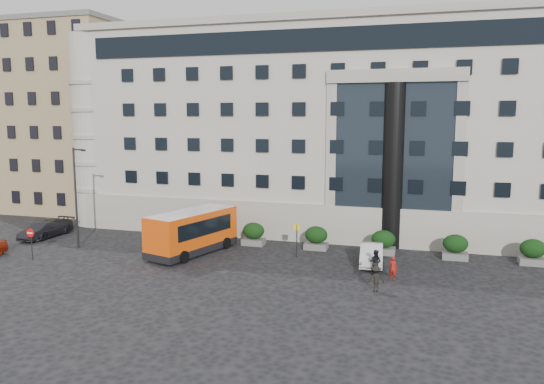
{
  "coord_description": "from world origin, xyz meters",
  "views": [
    {
      "loc": [
        14.5,
        -32.34,
        10.44
      ],
      "look_at": [
        3.88,
        3.98,
        5.0
      ],
      "focal_mm": 35.0,
      "sensor_mm": 36.0,
      "label": 1
    }
  ],
  "objects_px": {
    "street_lamp": "(76,194)",
    "white_taxi": "(371,254)",
    "hedge_f": "(533,252)",
    "hedge_d": "(383,242)",
    "bus_stop_sign": "(297,235)",
    "hedge_b": "(254,234)",
    "parked_car_c": "(49,228)",
    "pedestrian_b": "(375,262)",
    "hedge_a": "(195,230)",
    "hedge_e": "(455,247)",
    "parked_car_b": "(41,231)",
    "hedge_c": "(316,238)",
    "minibus": "(192,230)",
    "red_truck": "(153,201)",
    "pedestrian_a": "(393,268)",
    "no_entry_sign": "(31,238)",
    "pedestrian_c": "(376,279)",
    "parked_car_d": "(147,212)"
  },
  "relations": [
    {
      "from": "hedge_f",
      "to": "pedestrian_a",
      "type": "relative_size",
      "value": 1.21
    },
    {
      "from": "hedge_d",
      "to": "pedestrian_a",
      "type": "bearing_deg",
      "value": -79.98
    },
    {
      "from": "parked_car_c",
      "to": "pedestrian_a",
      "type": "distance_m",
      "value": 30.0
    },
    {
      "from": "hedge_f",
      "to": "street_lamp",
      "type": "height_order",
      "value": "street_lamp"
    },
    {
      "from": "hedge_a",
      "to": "parked_car_b",
      "type": "distance_m",
      "value": 13.35
    },
    {
      "from": "parked_car_b",
      "to": "pedestrian_b",
      "type": "bearing_deg",
      "value": -2.44
    },
    {
      "from": "no_entry_sign",
      "to": "minibus",
      "type": "distance_m",
      "value": 11.67
    },
    {
      "from": "parked_car_d",
      "to": "hedge_e",
      "type": "bearing_deg",
      "value": -16.33
    },
    {
      "from": "bus_stop_sign",
      "to": "parked_car_b",
      "type": "bearing_deg",
      "value": -179.44
    },
    {
      "from": "hedge_a",
      "to": "parked_car_c",
      "type": "xyz_separation_m",
      "value": [
        -13.0,
        -2.06,
        -0.22
      ]
    },
    {
      "from": "bus_stop_sign",
      "to": "minibus",
      "type": "xyz_separation_m",
      "value": [
        -7.96,
        -1.03,
        0.07
      ]
    },
    {
      "from": "hedge_d",
      "to": "minibus",
      "type": "relative_size",
      "value": 0.22
    },
    {
      "from": "hedge_f",
      "to": "parked_car_c",
      "type": "xyz_separation_m",
      "value": [
        -39.0,
        -2.06,
        -0.22
      ]
    },
    {
      "from": "parked_car_c",
      "to": "pedestrian_b",
      "type": "height_order",
      "value": "pedestrian_b"
    },
    {
      "from": "hedge_c",
      "to": "red_truck",
      "type": "xyz_separation_m",
      "value": [
        -19.42,
        9.24,
        0.61
      ]
    },
    {
      "from": "hedge_d",
      "to": "bus_stop_sign",
      "type": "relative_size",
      "value": 0.73
    },
    {
      "from": "no_entry_sign",
      "to": "bus_stop_sign",
      "type": "bearing_deg",
      "value": 18.08
    },
    {
      "from": "street_lamp",
      "to": "white_taxi",
      "type": "height_order",
      "value": "street_lamp"
    },
    {
      "from": "parked_car_b",
      "to": "pedestrian_c",
      "type": "distance_m",
      "value": 29.51
    },
    {
      "from": "parked_car_c",
      "to": "pedestrian_a",
      "type": "height_order",
      "value": "pedestrian_a"
    },
    {
      "from": "minibus",
      "to": "pedestrian_c",
      "type": "xyz_separation_m",
      "value": [
        14.35,
        -5.2,
        -1.0
      ]
    },
    {
      "from": "hedge_d",
      "to": "pedestrian_a",
      "type": "relative_size",
      "value": 1.21
    },
    {
      "from": "hedge_b",
      "to": "street_lamp",
      "type": "xyz_separation_m",
      "value": [
        -13.14,
        -4.8,
        3.44
      ]
    },
    {
      "from": "red_truck",
      "to": "minibus",
      "type": "bearing_deg",
      "value": -49.31
    },
    {
      "from": "street_lamp",
      "to": "pedestrian_c",
      "type": "height_order",
      "value": "street_lamp"
    },
    {
      "from": "hedge_a",
      "to": "white_taxi",
      "type": "distance_m",
      "value": 15.37
    },
    {
      "from": "no_entry_sign",
      "to": "parked_car_c",
      "type": "xyz_separation_m",
      "value": [
        -4.0,
        6.78,
        -0.95
      ]
    },
    {
      "from": "no_entry_sign",
      "to": "white_taxi",
      "type": "xyz_separation_m",
      "value": [
        24.04,
        5.64,
        -0.92
      ]
    },
    {
      "from": "hedge_c",
      "to": "street_lamp",
      "type": "xyz_separation_m",
      "value": [
        -18.34,
        -4.8,
        3.44
      ]
    },
    {
      "from": "street_lamp",
      "to": "parked_car_b",
      "type": "distance_m",
      "value": 6.5
    },
    {
      "from": "red_truck",
      "to": "hedge_f",
      "type": "bearing_deg",
      "value": -13.02
    },
    {
      "from": "street_lamp",
      "to": "parked_car_d",
      "type": "relative_size",
      "value": 1.45
    },
    {
      "from": "street_lamp",
      "to": "hedge_f",
      "type": "bearing_deg",
      "value": 8.05
    },
    {
      "from": "hedge_c",
      "to": "hedge_e",
      "type": "xyz_separation_m",
      "value": [
        10.4,
        0.0,
        0.0
      ]
    },
    {
      "from": "hedge_c",
      "to": "street_lamp",
      "type": "bearing_deg",
      "value": -165.33
    },
    {
      "from": "hedge_a",
      "to": "hedge_e",
      "type": "xyz_separation_m",
      "value": [
        20.8,
        0.0,
        0.0
      ]
    },
    {
      "from": "bus_stop_sign",
      "to": "no_entry_sign",
      "type": "xyz_separation_m",
      "value": [
        -18.5,
        -6.04,
        -0.08
      ]
    },
    {
      "from": "no_entry_sign",
      "to": "pedestrian_c",
      "type": "height_order",
      "value": "no_entry_sign"
    },
    {
      "from": "hedge_c",
      "to": "parked_car_c",
      "type": "bearing_deg",
      "value": -174.97
    },
    {
      "from": "pedestrian_a",
      "to": "pedestrian_b",
      "type": "xyz_separation_m",
      "value": [
        -1.17,
        0.62,
        0.1
      ]
    },
    {
      "from": "red_truck",
      "to": "parked_car_d",
      "type": "xyz_separation_m",
      "value": [
        0.54,
        -2.26,
        -0.78
      ]
    },
    {
      "from": "bus_stop_sign",
      "to": "pedestrian_c",
      "type": "relative_size",
      "value": 1.59
    },
    {
      "from": "hedge_d",
      "to": "pedestrian_c",
      "type": "bearing_deg",
      "value": -88.15
    },
    {
      "from": "hedge_b",
      "to": "white_taxi",
      "type": "xyz_separation_m",
      "value": [
        9.84,
        -3.2,
        -0.19
      ]
    },
    {
      "from": "white_taxi",
      "to": "pedestrian_a",
      "type": "distance_m",
      "value": 3.48
    },
    {
      "from": "bus_stop_sign",
      "to": "pedestrian_b",
      "type": "relative_size",
      "value": 1.47
    },
    {
      "from": "no_entry_sign",
      "to": "street_lamp",
      "type": "bearing_deg",
      "value": 75.28
    },
    {
      "from": "minibus",
      "to": "parked_car_d",
      "type": "relative_size",
      "value": 1.5
    },
    {
      "from": "hedge_d",
      "to": "bus_stop_sign",
      "type": "height_order",
      "value": "bus_stop_sign"
    },
    {
      "from": "hedge_e",
      "to": "parked_car_d",
      "type": "xyz_separation_m",
      "value": [
        -29.29,
        6.97,
        -0.16
      ]
    }
  ]
}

